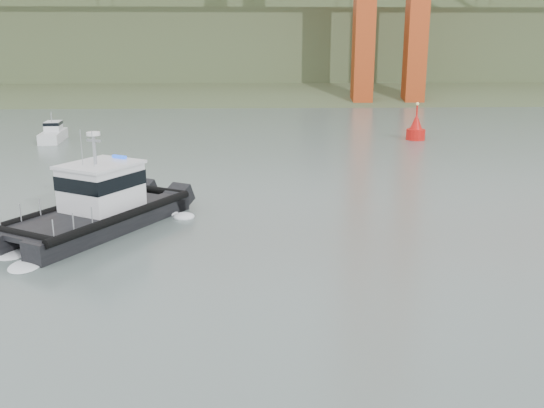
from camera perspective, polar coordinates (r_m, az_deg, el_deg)
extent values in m
plane|color=#4F5E59|center=(21.41, -2.99, -12.06)|extent=(400.00, 400.00, 0.00)
cube|color=#3A4A2A|center=(111.47, -2.53, 10.16)|extent=(500.00, 44.72, 16.25)
cube|color=#3A4A2A|center=(139.08, -2.54, 13.64)|extent=(500.00, 70.00, 18.00)
cube|color=#3A4A2A|center=(164.04, -2.54, 15.62)|extent=(500.00, 60.00, 16.00)
cube|color=black|center=(34.66, -17.73, -1.24)|extent=(6.79, 10.16, 1.21)
cube|color=black|center=(32.80, -14.42, -1.90)|extent=(6.79, 10.16, 1.21)
cube|color=black|center=(33.24, -16.78, -0.98)|extent=(8.35, 10.26, 0.25)
cube|color=silver|center=(33.61, -15.75, 1.53)|extent=(4.45, 4.65, 2.31)
cube|color=black|center=(33.52, -15.80, 2.22)|extent=(4.53, 4.74, 0.75)
cube|color=silver|center=(33.35, -15.90, 3.59)|extent=(4.72, 4.93, 0.16)
cylinder|color=gray|center=(33.00, -16.36, 4.89)|extent=(0.16, 0.16, 1.81)
cylinder|color=white|center=(32.86, -16.47, 6.36)|extent=(0.70, 0.70, 0.18)
cube|color=silver|center=(64.49, -19.90, 5.98)|extent=(2.31, 5.64, 1.10)
cube|color=silver|center=(64.80, -19.89, 6.84)|extent=(1.65, 2.32, 1.10)
cube|color=black|center=(64.76, -19.92, 7.16)|extent=(1.70, 2.37, 0.32)
cylinder|color=gray|center=(64.24, -20.05, 7.67)|extent=(0.07, 0.07, 1.10)
cylinder|color=red|center=(63.34, 13.35, 6.29)|extent=(1.91, 1.91, 1.27)
cone|color=red|center=(63.17, 13.43, 7.43)|extent=(1.49, 1.49, 1.91)
cylinder|color=red|center=(63.01, 13.50, 8.58)|extent=(0.17, 0.17, 1.06)
sphere|color=#E5D87F|center=(62.95, 13.53, 9.16)|extent=(0.32, 0.32, 0.32)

